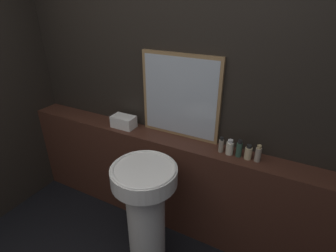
{
  "coord_description": "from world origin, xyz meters",
  "views": [
    {
      "loc": [
        0.86,
        -0.17,
        1.95
      ],
      "look_at": [
        0.04,
        1.39,
        1.07
      ],
      "focal_mm": 28.0,
      "sensor_mm": 36.0,
      "label": 1
    }
  ],
  "objects": [
    {
      "name": "mirror",
      "position": [
        0.04,
        1.6,
        1.23
      ],
      "size": [
        0.66,
        0.03,
        0.68
      ],
      "color": "#937047",
      "rests_on": "vanity_counter"
    },
    {
      "name": "body_wash_bottle",
      "position": [
        0.63,
        1.5,
        0.94
      ],
      "size": [
        0.05,
        0.05,
        0.11
      ],
      "color": "#C6B284",
      "rests_on": "vanity_counter"
    },
    {
      "name": "shampoo_bottle",
      "position": [
        0.43,
        1.5,
        0.95
      ],
      "size": [
        0.04,
        0.04,
        0.12
      ],
      "color": "gray",
      "rests_on": "vanity_counter"
    },
    {
      "name": "vanity_counter",
      "position": [
        0.0,
        1.5,
        0.44
      ],
      "size": [
        2.94,
        0.23,
        0.89
      ],
      "color": "#422319",
      "rests_on": "ground_plane"
    },
    {
      "name": "towel_stack",
      "position": [
        -0.46,
        1.5,
        0.94
      ],
      "size": [
        0.21,
        0.13,
        0.1
      ],
      "color": "white",
      "rests_on": "vanity_counter"
    },
    {
      "name": "conditioner_bottle",
      "position": [
        0.5,
        1.5,
        0.94
      ],
      "size": [
        0.05,
        0.05,
        0.12
      ],
      "color": "beige",
      "rests_on": "vanity_counter"
    },
    {
      "name": "lotion_bottle",
      "position": [
        0.57,
        1.5,
        0.95
      ],
      "size": [
        0.04,
        0.04,
        0.13
      ],
      "color": "#2D4C3D",
      "rests_on": "vanity_counter"
    },
    {
      "name": "hand_soap_bottle",
      "position": [
        0.7,
        1.5,
        0.95
      ],
      "size": [
        0.04,
        0.04,
        0.13
      ],
      "color": "gray",
      "rests_on": "vanity_counter"
    },
    {
      "name": "wall_back",
      "position": [
        0.0,
        1.65,
        1.25
      ],
      "size": [
        8.0,
        0.06,
        2.5
      ],
      "color": "black",
      "rests_on": "ground_plane"
    },
    {
      "name": "pedestal_sink",
      "position": [
        0.04,
        1.04,
        0.54
      ],
      "size": [
        0.46,
        0.46,
        0.92
      ],
      "color": "white",
      "rests_on": "ground_plane"
    }
  ]
}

